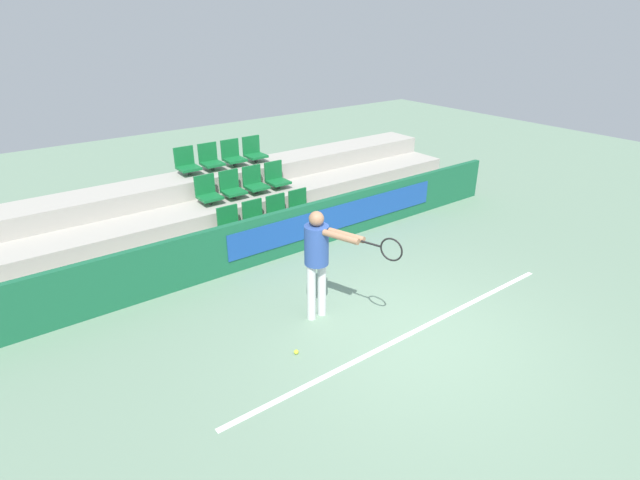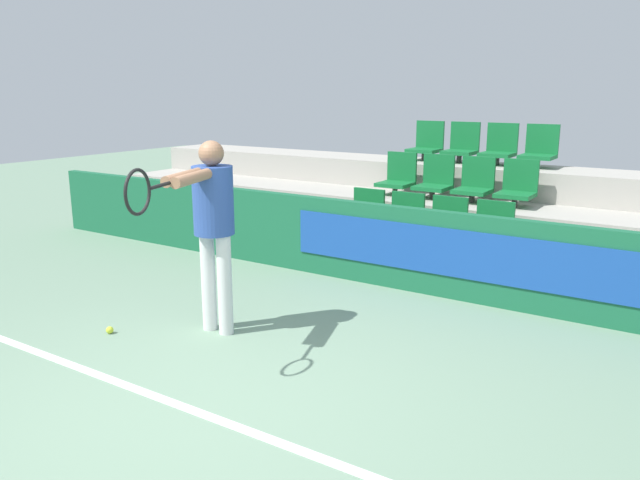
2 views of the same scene
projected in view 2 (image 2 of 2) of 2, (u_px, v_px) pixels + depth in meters
name	position (u px, v px, depth m)	size (l,w,h in m)	color
ground_plane	(187.00, 410.00, 4.25)	(30.00, 30.00, 0.00)	gray
court_baseline	(189.00, 409.00, 4.26)	(6.12, 0.08, 0.01)	white
barrier_wall	(402.00, 248.00, 6.76)	(11.25, 0.14, 0.91)	#19603D
bleacher_tier_front	(418.00, 260.00, 7.28)	(10.85, 0.91, 0.38)	#ADA89E
bleacher_tier_middle	(449.00, 230.00, 7.98)	(10.85, 0.91, 0.75)	#ADA89E
bleacher_tier_back	(474.00, 205.00, 8.68)	(10.85, 0.91, 1.13)	#ADA89E
stadium_chair_0	(365.00, 216.00, 7.71)	(0.42, 0.42, 0.56)	#333333
stadium_chair_1	(404.00, 221.00, 7.43)	(0.42, 0.42, 0.56)	#333333
stadium_chair_2	(446.00, 226.00, 7.14)	(0.42, 0.42, 0.56)	#333333
stadium_chair_3	(491.00, 232.00, 6.86)	(0.42, 0.42, 0.56)	#333333
stadium_chair_4	(398.00, 177.00, 8.36)	(0.42, 0.42, 0.56)	#333333
stadium_chair_5	(435.00, 180.00, 8.08)	(0.42, 0.42, 0.56)	#333333
stadium_chair_6	(475.00, 184.00, 7.80)	(0.42, 0.42, 0.56)	#333333
stadium_chair_7	(517.00, 187.00, 7.52)	(0.42, 0.42, 0.56)	#333333
stadium_chair_8	(427.00, 144.00, 9.02)	(0.42, 0.42, 0.56)	#333333
stadium_chair_9	(462.00, 146.00, 8.73)	(0.42, 0.42, 0.56)	#333333
stadium_chair_10	(499.00, 148.00, 8.45)	(0.42, 0.42, 0.56)	#333333
stadium_chair_11	(539.00, 150.00, 8.17)	(0.42, 0.42, 0.56)	#333333
tennis_player	(211.00, 216.00, 5.34)	(0.60, 1.46, 1.71)	silver
tennis_ball	(110.00, 330.00, 5.58)	(0.07, 0.07, 0.07)	#CCDB33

